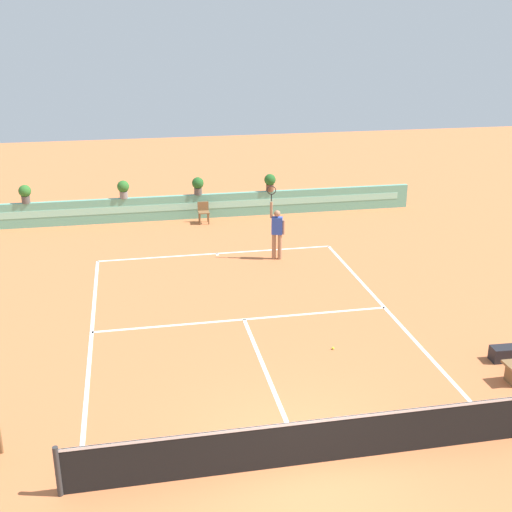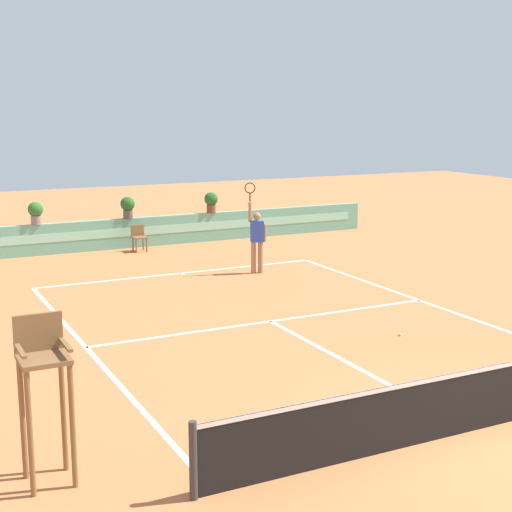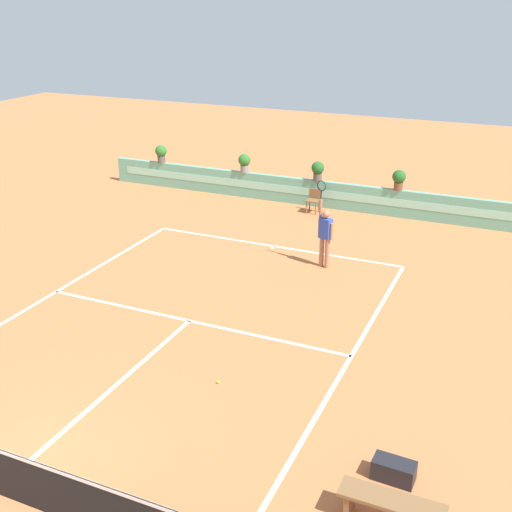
{
  "view_description": "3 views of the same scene",
  "coord_description": "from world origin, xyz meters",
  "px_view_note": "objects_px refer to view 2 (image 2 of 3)",
  "views": [
    {
      "loc": [
        -2.87,
        -9.94,
        7.9
      ],
      "look_at": [
        0.78,
        8.68,
        1.0
      ],
      "focal_mm": 46.45,
      "sensor_mm": 36.0,
      "label": 1
    },
    {
      "loc": [
        -7.49,
        -7.83,
        4.65
      ],
      "look_at": [
        0.78,
        8.68,
        1.0
      ],
      "focal_mm": 53.07,
      "sensor_mm": 36.0,
      "label": 2
    },
    {
      "loc": [
        7.16,
        -5.71,
        7.47
      ],
      "look_at": [
        0.78,
        8.68,
        1.0
      ],
      "focal_mm": 45.0,
      "sensor_mm": 36.0,
      "label": 3
    }
  ],
  "objects_px": {
    "ball_kid_chair": "(139,237)",
    "potted_plant_right": "(211,201)",
    "tennis_ball_near_baseline": "(400,334)",
    "potted_plant_centre": "(128,206)",
    "potted_plant_left": "(36,211)",
    "umpire_chair": "(44,380)",
    "tennis_player": "(257,237)"
  },
  "relations": [
    {
      "from": "tennis_ball_near_baseline",
      "to": "umpire_chair",
      "type": "bearing_deg",
      "value": -158.94
    },
    {
      "from": "tennis_ball_near_baseline",
      "to": "potted_plant_right",
      "type": "bearing_deg",
      "value": 85.3
    },
    {
      "from": "ball_kid_chair",
      "to": "tennis_ball_near_baseline",
      "type": "xyz_separation_m",
      "value": [
        1.9,
        -11.41,
        -0.44
      ]
    },
    {
      "from": "umpire_chair",
      "to": "potted_plant_centre",
      "type": "relative_size",
      "value": 2.96
    },
    {
      "from": "umpire_chair",
      "to": "tennis_ball_near_baseline",
      "type": "xyz_separation_m",
      "value": [
        7.76,
        2.99,
        -1.31
      ]
    },
    {
      "from": "potted_plant_right",
      "to": "umpire_chair",
      "type": "bearing_deg",
      "value": -120.07
    },
    {
      "from": "tennis_ball_near_baseline",
      "to": "potted_plant_centre",
      "type": "xyz_separation_m",
      "value": [
        -2.02,
        12.14,
        1.38
      ]
    },
    {
      "from": "umpire_chair",
      "to": "ball_kid_chair",
      "type": "relative_size",
      "value": 2.52
    },
    {
      "from": "tennis_player",
      "to": "potted_plant_left",
      "type": "relative_size",
      "value": 3.57
    },
    {
      "from": "tennis_ball_near_baseline",
      "to": "potted_plant_left",
      "type": "xyz_separation_m",
      "value": [
        -5.01,
        12.14,
        1.38
      ]
    },
    {
      "from": "tennis_ball_near_baseline",
      "to": "potted_plant_left",
      "type": "distance_m",
      "value": 13.2
    },
    {
      "from": "umpire_chair",
      "to": "potted_plant_right",
      "type": "height_order",
      "value": "umpire_chair"
    },
    {
      "from": "ball_kid_chair",
      "to": "potted_plant_right",
      "type": "relative_size",
      "value": 1.17
    },
    {
      "from": "umpire_chair",
      "to": "potted_plant_right",
      "type": "relative_size",
      "value": 2.96
    },
    {
      "from": "tennis_ball_near_baseline",
      "to": "potted_plant_left",
      "type": "height_order",
      "value": "potted_plant_left"
    },
    {
      "from": "tennis_player",
      "to": "tennis_ball_near_baseline",
      "type": "relative_size",
      "value": 38.01
    },
    {
      "from": "tennis_player",
      "to": "potted_plant_left",
      "type": "bearing_deg",
      "value": 133.12
    },
    {
      "from": "umpire_chair",
      "to": "ball_kid_chair",
      "type": "bearing_deg",
      "value": 67.84
    },
    {
      "from": "ball_kid_chair",
      "to": "potted_plant_centre",
      "type": "xyz_separation_m",
      "value": [
        -0.12,
        0.73,
        0.93
      ]
    },
    {
      "from": "tennis_player",
      "to": "tennis_ball_near_baseline",
      "type": "distance_m",
      "value": 6.79
    },
    {
      "from": "tennis_ball_near_baseline",
      "to": "potted_plant_right",
      "type": "relative_size",
      "value": 0.09
    },
    {
      "from": "ball_kid_chair",
      "to": "tennis_player",
      "type": "relative_size",
      "value": 0.33
    },
    {
      "from": "ball_kid_chair",
      "to": "tennis_player",
      "type": "xyz_separation_m",
      "value": [
        1.96,
        -4.69,
        0.57
      ]
    },
    {
      "from": "potted_plant_right",
      "to": "potted_plant_left",
      "type": "bearing_deg",
      "value": 180.0
    },
    {
      "from": "potted_plant_centre",
      "to": "ball_kid_chair",
      "type": "bearing_deg",
      "value": -80.68
    },
    {
      "from": "tennis_player",
      "to": "potted_plant_left",
      "type": "distance_m",
      "value": 7.44
    },
    {
      "from": "ball_kid_chair",
      "to": "tennis_player",
      "type": "height_order",
      "value": "tennis_player"
    },
    {
      "from": "umpire_chair",
      "to": "ball_kid_chair",
      "type": "xyz_separation_m",
      "value": [
        5.86,
        14.39,
        -0.86
      ]
    },
    {
      "from": "tennis_ball_near_baseline",
      "to": "potted_plant_centre",
      "type": "height_order",
      "value": "potted_plant_centre"
    },
    {
      "from": "tennis_ball_near_baseline",
      "to": "potted_plant_left",
      "type": "bearing_deg",
      "value": 112.44
    },
    {
      "from": "ball_kid_chair",
      "to": "potted_plant_right",
      "type": "height_order",
      "value": "potted_plant_right"
    },
    {
      "from": "potted_plant_right",
      "to": "potted_plant_left",
      "type": "relative_size",
      "value": 1.0
    }
  ]
}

